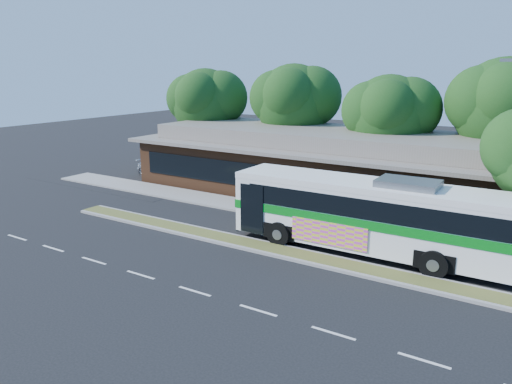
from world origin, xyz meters
TOP-DOWN VIEW (x-y plane):
  - ground at (0.00, 0.00)m, footprint 120.00×120.00m
  - median_strip at (0.00, 0.60)m, footprint 26.00×1.10m
  - sidewalk at (0.00, 6.40)m, footprint 44.00×2.60m
  - parking_lot at (-18.00, 10.00)m, footprint 14.00×12.00m
  - plaza_building at (0.00, 12.99)m, footprint 33.20×11.20m
  - lamp_post at (9.56, 6.00)m, footprint 0.93×0.18m
  - tree_bg_a at (-14.58, 15.14)m, footprint 6.47×5.80m
  - tree_bg_b at (-6.57, 16.14)m, footprint 6.69×6.00m
  - tree_bg_c at (1.40, 15.13)m, footprint 6.24×5.60m
  - tree_bg_d at (8.45, 16.15)m, footprint 6.91×6.20m
  - transit_bus at (4.37, 2.85)m, footprint 13.58×3.33m
  - sedan at (-15.98, 9.91)m, footprint 4.92×2.99m

SIDE VIEW (x-z plane):
  - ground at x=0.00m, z-range 0.00..0.00m
  - parking_lot at x=-18.00m, z-range 0.00..0.01m
  - sidewalk at x=0.00m, z-range 0.00..0.12m
  - median_strip at x=0.00m, z-range 0.00..0.15m
  - sedan at x=-15.98m, z-range 0.00..1.33m
  - transit_bus at x=4.37m, z-range 0.22..4.01m
  - plaza_building at x=0.00m, z-range -0.10..4.35m
  - lamp_post at x=9.56m, z-range 0.37..9.44m
  - tree_bg_c at x=1.40m, z-range 1.46..9.72m
  - tree_bg_a at x=-14.58m, z-range 1.55..10.18m
  - tree_bg_b at x=-6.57m, z-range 1.64..10.64m
  - tree_bg_d at x=8.45m, z-range 1.73..11.10m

